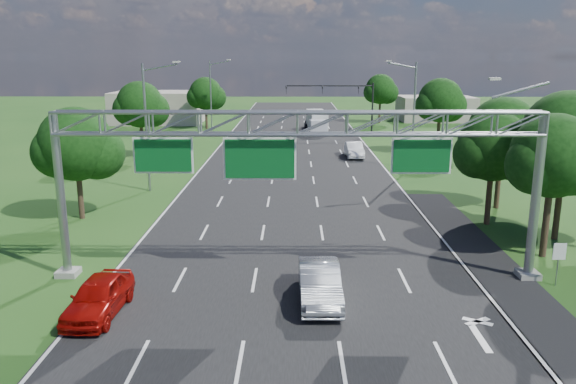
{
  "coord_description": "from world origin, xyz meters",
  "views": [
    {
      "loc": [
        0.09,
        -13.73,
        10.45
      ],
      "look_at": [
        -0.22,
        14.8,
        3.58
      ],
      "focal_mm": 35.0,
      "sensor_mm": 36.0,
      "label": 1
    }
  ],
  "objects_px": {
    "silver_sedan": "(320,283)",
    "box_truck": "(317,122)",
    "sign_gantry": "(299,136)",
    "regulatory_sign": "(559,255)",
    "traffic_signal": "(347,96)",
    "red_coupe": "(99,297)"
  },
  "relations": [
    {
      "from": "sign_gantry",
      "to": "box_truck",
      "type": "bearing_deg",
      "value": 86.76
    },
    {
      "from": "silver_sedan",
      "to": "box_truck",
      "type": "xyz_separation_m",
      "value": [
        2.15,
        56.67,
        0.63
      ]
    },
    {
      "from": "silver_sedan",
      "to": "box_truck",
      "type": "bearing_deg",
      "value": 86.62
    },
    {
      "from": "sign_gantry",
      "to": "box_truck",
      "type": "xyz_separation_m",
      "value": [
        3.05,
        53.88,
        -5.44
      ]
    },
    {
      "from": "traffic_signal",
      "to": "box_truck",
      "type": "distance_m",
      "value": 5.6
    },
    {
      "from": "sign_gantry",
      "to": "traffic_signal",
      "type": "bearing_deg",
      "value": 82.32
    },
    {
      "from": "sign_gantry",
      "to": "red_coupe",
      "type": "distance_m",
      "value": 11.16
    },
    {
      "from": "sign_gantry",
      "to": "traffic_signal",
      "type": "height_order",
      "value": "sign_gantry"
    },
    {
      "from": "silver_sedan",
      "to": "sign_gantry",
      "type": "bearing_deg",
      "value": 106.52
    },
    {
      "from": "regulatory_sign",
      "to": "red_coupe",
      "type": "height_order",
      "value": "regulatory_sign"
    },
    {
      "from": "regulatory_sign",
      "to": "silver_sedan",
      "type": "relative_size",
      "value": 0.42
    },
    {
      "from": "sign_gantry",
      "to": "silver_sedan",
      "type": "bearing_deg",
      "value": -72.27
    },
    {
      "from": "sign_gantry",
      "to": "traffic_signal",
      "type": "xyz_separation_m",
      "value": [
        7.15,
        53.0,
        -1.72
      ]
    },
    {
      "from": "traffic_signal",
      "to": "box_truck",
      "type": "xyz_separation_m",
      "value": [
        -4.1,
        0.88,
        -3.71
      ]
    },
    {
      "from": "sign_gantry",
      "to": "red_coupe",
      "type": "height_order",
      "value": "sign_gantry"
    },
    {
      "from": "sign_gantry",
      "to": "red_coupe",
      "type": "bearing_deg",
      "value": -153.02
    },
    {
      "from": "silver_sedan",
      "to": "box_truck",
      "type": "relative_size",
      "value": 0.61
    },
    {
      "from": "regulatory_sign",
      "to": "traffic_signal",
      "type": "bearing_deg",
      "value": 95.2
    },
    {
      "from": "sign_gantry",
      "to": "regulatory_sign",
      "type": "distance_m",
      "value": 13.25
    },
    {
      "from": "sign_gantry",
      "to": "box_truck",
      "type": "distance_m",
      "value": 54.24
    },
    {
      "from": "traffic_signal",
      "to": "red_coupe",
      "type": "relative_size",
      "value": 2.62
    },
    {
      "from": "sign_gantry",
      "to": "regulatory_sign",
      "type": "xyz_separation_m",
      "value": [
        12.07,
        -1.02,
        -5.38
      ]
    }
  ]
}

